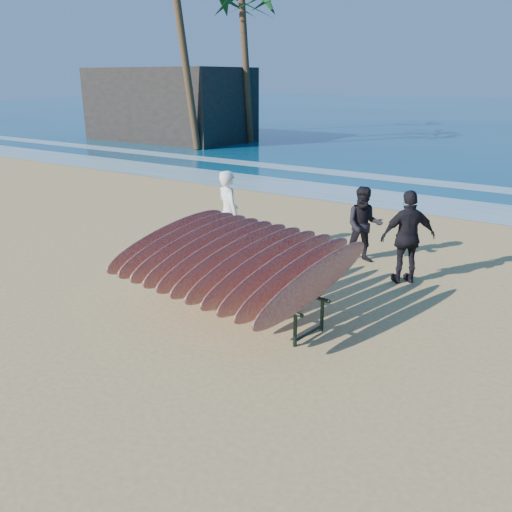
# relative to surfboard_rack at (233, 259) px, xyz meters

# --- Properties ---
(ground) EXTENTS (120.00, 120.00, 0.00)m
(ground) POSITION_rel_surfboard_rack_xyz_m (0.33, -0.66, -0.87)
(ground) COLOR tan
(ground) RESTS_ON ground
(foam_near) EXTENTS (160.00, 160.00, 0.00)m
(foam_near) POSITION_rel_surfboard_rack_xyz_m (0.33, 9.34, -0.87)
(foam_near) COLOR white
(foam_near) RESTS_ON ground
(foam_far) EXTENTS (160.00, 160.00, 0.00)m
(foam_far) POSITION_rel_surfboard_rack_xyz_m (0.33, 12.84, -0.87)
(foam_far) COLOR white
(foam_far) RESTS_ON ground
(surfboard_rack) EXTENTS (3.49, 3.09, 1.39)m
(surfboard_rack) POSITION_rel_surfboard_rack_xyz_m (0.00, 0.00, 0.00)
(surfboard_rack) COLOR black
(surfboard_rack) RESTS_ON ground
(person_white) EXTENTS (0.77, 0.68, 1.77)m
(person_white) POSITION_rel_surfboard_rack_xyz_m (-1.86, 2.36, 0.01)
(person_white) COLOR white
(person_white) RESTS_ON ground
(person_dark_a) EXTENTS (0.93, 0.86, 1.54)m
(person_dark_a) POSITION_rel_surfboard_rack_xyz_m (0.71, 3.42, -0.10)
(person_dark_a) COLOR black
(person_dark_a) RESTS_ON ground
(person_dark_b) EXTENTS (1.03, 0.97, 1.70)m
(person_dark_b) POSITION_rel_surfboard_rack_xyz_m (1.83, 2.79, -0.02)
(person_dark_b) COLOR black
(person_dark_b) RESTS_ON ground
(building) EXTENTS (9.15, 5.08, 4.07)m
(building) POSITION_rel_surfboard_rack_xyz_m (-17.77, 17.88, 1.16)
(building) COLOR #2D2823
(building) RESTS_ON ground
(palm_mid) EXTENTS (5.20, 5.20, 7.93)m
(palm_mid) POSITION_rel_surfboard_rack_xyz_m (-13.06, 18.98, 6.18)
(palm_mid) COLOR brown
(palm_mid) RESTS_ON ground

